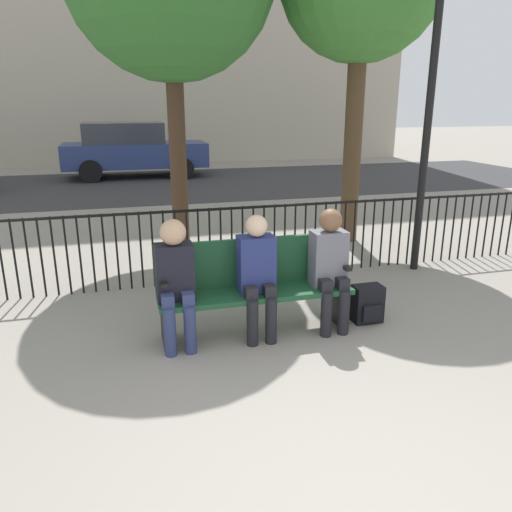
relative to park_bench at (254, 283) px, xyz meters
name	(u,v)px	position (x,y,z in m)	size (l,w,h in m)	color
ground_plane	(363,508)	(0.00, -2.38, -0.50)	(80.00, 80.00, 0.00)	gray
park_bench	(254,283)	(0.00, 0.00, 0.00)	(1.87, 0.45, 0.92)	#194728
seated_person_0	(175,276)	(-0.76, -0.13, 0.19)	(0.34, 0.39, 1.20)	navy
seated_person_1	(257,271)	(0.00, -0.13, 0.17)	(0.34, 0.39, 1.20)	black
seated_person_2	(330,263)	(0.73, -0.13, 0.19)	(0.34, 0.39, 1.21)	black
backpack	(367,304)	(1.19, -0.10, -0.31)	(0.30, 0.24, 0.39)	black
fence_railing	(221,238)	(-0.02, 1.52, 0.06)	(9.01, 0.03, 0.95)	black
lamp_post	(432,78)	(2.62, 1.30, 1.97)	(0.28, 0.28, 3.75)	black
street_surface	(165,184)	(0.00, 9.62, -0.49)	(24.00, 6.00, 0.01)	#333335
parked_car_1	(132,149)	(-0.76, 11.34, 0.35)	(4.20, 1.94, 1.62)	navy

